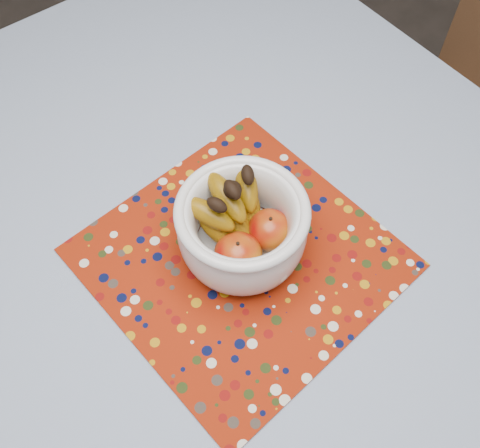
{
  "coord_description": "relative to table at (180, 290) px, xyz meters",
  "views": [
    {
      "loc": [
        -0.16,
        -0.37,
        1.52
      ],
      "look_at": [
        0.1,
        -0.04,
        0.83
      ],
      "focal_mm": 42.0,
      "sensor_mm": 36.0,
      "label": 1
    }
  ],
  "objects": [
    {
      "name": "chair",
      "position": [
        0.88,
        0.07,
        -0.21
      ],
      "size": [
        0.4,
        0.41,
        0.83
      ],
      "rotation": [
        0.0,
        0.0,
        -0.17
      ],
      "color": "brown",
      "rests_on": "ground"
    },
    {
      "name": "fruit_bowl",
      "position": [
        0.1,
        -0.04,
        0.16
      ],
      "size": [
        0.19,
        0.19,
        0.15
      ],
      "color": "silver",
      "rests_on": "placemat"
    },
    {
      "name": "placemat",
      "position": [
        0.09,
        -0.05,
        0.09
      ],
      "size": [
        0.44,
        0.44,
        0.0
      ],
      "primitive_type": "cube",
      "rotation": [
        0.0,
        0.0,
        0.08
      ],
      "color": "maroon",
      "rests_on": "tablecloth"
    },
    {
      "name": "table",
      "position": [
        0.0,
        0.0,
        0.0
      ],
      "size": [
        1.2,
        1.2,
        0.75
      ],
      "color": "brown",
      "rests_on": "ground"
    },
    {
      "name": "tablecloth",
      "position": [
        0.0,
        0.0,
        0.08
      ],
      "size": [
        1.32,
        1.32,
        0.01
      ],
      "primitive_type": "cube",
      "color": "slate",
      "rests_on": "table"
    }
  ]
}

